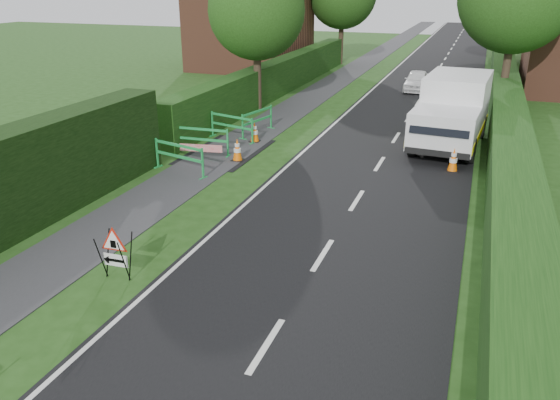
# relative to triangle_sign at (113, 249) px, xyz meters

# --- Properties ---
(ground) EXTENTS (120.00, 120.00, 0.00)m
(ground) POSITION_rel_triangle_sign_xyz_m (1.26, -2.02, -0.69)
(ground) COLOR #1D4112
(ground) RESTS_ON ground
(road_surface) EXTENTS (6.00, 90.00, 0.02)m
(road_surface) POSITION_rel_triangle_sign_xyz_m (3.76, 32.98, -0.69)
(road_surface) COLOR black
(road_surface) RESTS_ON ground
(footpath) EXTENTS (2.00, 90.00, 0.02)m
(footpath) POSITION_rel_triangle_sign_xyz_m (-1.74, 32.98, -0.69)
(footpath) COLOR #2D2D30
(footpath) RESTS_ON ground
(hedge_west_far) EXTENTS (1.00, 24.00, 1.80)m
(hedge_west_far) POSITION_rel_triangle_sign_xyz_m (-3.74, 19.98, -0.69)
(hedge_west_far) COLOR #14380F
(hedge_west_far) RESTS_ON ground
(hedge_east) EXTENTS (1.20, 50.00, 1.50)m
(hedge_east) POSITION_rel_triangle_sign_xyz_m (7.76, 13.98, -0.69)
(hedge_east) COLOR #14380F
(hedge_east) RESTS_ON ground
(house_west) EXTENTS (7.50, 7.40, 7.88)m
(house_west) POSITION_rel_triangle_sign_xyz_m (-8.74, 27.98, 2.20)
(house_west) COLOR brown
(house_west) RESTS_ON ground
(tree_nw) EXTENTS (4.40, 4.40, 6.70)m
(tree_nw) POSITION_rel_triangle_sign_xyz_m (-3.34, 15.98, 3.79)
(tree_nw) COLOR #2D2116
(tree_nw) RESTS_ON ground
(tree_fe) EXTENTS (4.20, 4.20, 6.33)m
(tree_fe) POSITION_rel_triangle_sign_xyz_m (7.66, 35.98, 3.53)
(tree_fe) COLOR #2D2116
(tree_fe) RESTS_ON ground
(triangle_sign) EXTENTS (0.71, 0.71, 1.00)m
(triangle_sign) POSITION_rel_triangle_sign_xyz_m (0.00, 0.00, 0.00)
(triangle_sign) COLOR black
(triangle_sign) RESTS_ON ground
(works_van) EXTENTS (2.59, 5.71, 2.53)m
(works_van) POSITION_rel_triangle_sign_xyz_m (5.78, 12.66, 0.65)
(works_van) COLOR silver
(works_van) RESTS_ON ground
(traffic_cone_0) EXTENTS (0.38, 0.38, 0.79)m
(traffic_cone_0) POSITION_rel_triangle_sign_xyz_m (6.11, 9.57, -0.30)
(traffic_cone_0) COLOR black
(traffic_cone_0) RESTS_ON ground
(traffic_cone_1) EXTENTS (0.38, 0.38, 0.79)m
(traffic_cone_1) POSITION_rel_triangle_sign_xyz_m (6.59, 12.00, -0.30)
(traffic_cone_1) COLOR black
(traffic_cone_1) RESTS_ON ground
(traffic_cone_2) EXTENTS (0.38, 0.38, 0.79)m
(traffic_cone_2) POSITION_rel_triangle_sign_xyz_m (6.27, 13.58, -0.30)
(traffic_cone_2) COLOR black
(traffic_cone_2) RESTS_ON ground
(traffic_cone_3) EXTENTS (0.38, 0.38, 0.79)m
(traffic_cone_3) POSITION_rel_triangle_sign_xyz_m (-0.92, 8.19, -0.30)
(traffic_cone_3) COLOR black
(traffic_cone_3) RESTS_ON ground
(traffic_cone_4) EXTENTS (0.38, 0.38, 0.79)m
(traffic_cone_4) POSITION_rel_triangle_sign_xyz_m (-1.27, 10.56, -0.30)
(traffic_cone_4) COLOR black
(traffic_cone_4) RESTS_ON ground
(ped_barrier_0) EXTENTS (2.08, 0.85, 1.00)m
(ped_barrier_0) POSITION_rel_triangle_sign_xyz_m (-2.14, 6.39, -0.06)
(ped_barrier_0) COLOR green
(ped_barrier_0) RESTS_ON ground
(ped_barrier_1) EXTENTS (2.07, 0.45, 1.00)m
(ped_barrier_1) POSITION_rel_triangle_sign_xyz_m (-2.42, 8.44, -0.06)
(ped_barrier_1) COLOR green
(ped_barrier_1) RESTS_ON ground
(ped_barrier_2) EXTENTS (2.08, 0.87, 1.00)m
(ped_barrier_2) POSITION_rel_triangle_sign_xyz_m (-2.20, 10.53, -0.06)
(ped_barrier_2) COLOR green
(ped_barrier_2) RESTS_ON ground
(ped_barrier_3) EXTENTS (0.78, 2.09, 1.00)m
(ped_barrier_3) POSITION_rel_triangle_sign_xyz_m (-1.61, 11.70, -0.06)
(ped_barrier_3) COLOR green
(ped_barrier_3) RESTS_ON ground
(redwhite_plank) EXTENTS (1.48, 0.32, 0.25)m
(redwhite_plank) POSITION_rel_triangle_sign_xyz_m (-2.09, 7.78, -0.69)
(redwhite_plank) COLOR red
(redwhite_plank) RESTS_ON ground
(hatchback_car) EXTENTS (1.43, 3.28, 1.10)m
(hatchback_car) POSITION_rel_triangle_sign_xyz_m (3.26, 23.33, -0.14)
(hatchback_car) COLOR white
(hatchback_car) RESTS_ON ground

